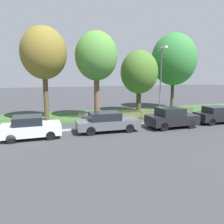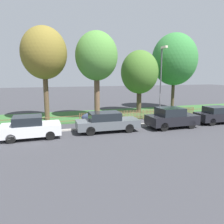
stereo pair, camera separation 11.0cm
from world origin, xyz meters
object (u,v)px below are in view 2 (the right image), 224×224
Objects in this scene: parked_car_black_saloon at (107,122)px; covered_motorcycle at (94,117)px; tree_mid_park at (140,72)px; parked_car_navy_estate at (171,118)px; tree_nearest_kerb at (44,53)px; tree_behind_motorcycle at (97,57)px; parked_car_red_compact at (218,115)px; parked_car_silver_hatchback at (30,127)px; street_lamp at (161,76)px; tree_far_left at (174,60)px.

parked_car_black_saloon reaches higher than covered_motorcycle.
covered_motorcycle is at bearing -146.16° from tree_mid_park.
parked_car_navy_estate is 6.35m from covered_motorcycle.
tree_nearest_kerb is 1.24× the size of tree_mid_park.
tree_mid_park is at bearing 20.24° from tree_behind_motorcycle.
parked_car_red_compact is 0.59× the size of tree_mid_park.
parked_car_red_compact is 8.93m from tree_mid_park.
parked_car_silver_hatchback is 0.58× the size of street_lamp.
parked_car_navy_estate is 0.44× the size of tree_far_left.
parked_car_red_compact is 10.63m from covered_motorcycle.
tree_mid_park is at bearing 6.69° from tree_nearest_kerb.
parked_car_black_saloon is 1.16× the size of parked_car_navy_estate.
tree_nearest_kerb is 0.93× the size of tree_far_left.
parked_car_silver_hatchback reaches higher than covered_motorcycle.
parked_car_black_saloon is at bearing -95.78° from tree_behind_motorcycle.
parked_car_red_compact is at bearing -13.84° from covered_motorcycle.
tree_behind_motorcycle is 1.20× the size of tree_mid_park.
covered_motorcycle is 7.13m from tree_nearest_kerb.
parked_car_navy_estate is at bearing -33.19° from tree_nearest_kerb.
tree_nearest_kerb is at bearing 158.74° from parked_car_red_compact.
parked_car_black_saloon is 0.57× the size of tree_behind_motorcycle.
street_lamp reaches higher than covered_motorcycle.
tree_mid_park is 1.04× the size of street_lamp.
parked_car_navy_estate is at bearing -176.32° from parked_car_red_compact.
parked_car_silver_hatchback is 9.09m from tree_behind_motorcycle.
parked_car_navy_estate is at bearing -48.27° from tree_behind_motorcycle.
covered_motorcycle is at bearing -37.97° from tree_nearest_kerb.
covered_motorcycle is 5.61m from tree_behind_motorcycle.
tree_nearest_kerb reaches higher than tree_behind_motorcycle.
tree_far_left reaches higher than street_lamp.
parked_car_silver_hatchback is 1.84× the size of covered_motorcycle.
tree_behind_motorcycle is 5.72m from tree_mid_park.
parked_car_red_compact is at bearing 0.86° from parked_car_black_saloon.
tree_far_left is (15.96, 8.06, 5.15)m from parked_car_silver_hatchback.
parked_car_navy_estate reaches higher than parked_car_red_compact.
covered_motorcycle is at bearing 98.53° from parked_car_black_saloon.
parked_car_red_compact is 0.48× the size of tree_nearest_kerb.
covered_motorcycle is 0.32× the size of street_lamp.
parked_car_red_compact is at bearing -22.85° from tree_nearest_kerb.
tree_far_left is at bearing 13.08° from tree_mid_park.
parked_car_black_saloon is 8.72m from tree_nearest_kerb.
tree_behind_motorcycle is (-4.69, 5.26, 4.94)m from parked_car_navy_estate.
tree_mid_park reaches higher than street_lamp.
tree_far_left is 1.39× the size of street_lamp.
tree_nearest_kerb is (-4.04, 5.69, 5.22)m from parked_car_black_saloon.
street_lamp is (10.57, 1.69, 3.24)m from parked_car_silver_hatchback.
parked_car_navy_estate is at bearing -94.09° from tree_mid_park.
parked_car_red_compact is (15.12, -0.12, -0.00)m from parked_car_silver_hatchback.
tree_mid_park is at bearing 85.88° from street_lamp.
tree_nearest_kerb is at bearing 144.40° from covered_motorcycle.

